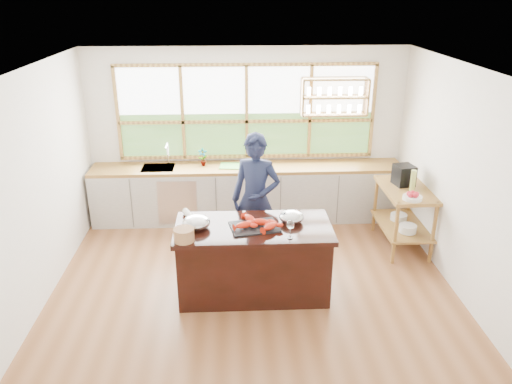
{
  "coord_description": "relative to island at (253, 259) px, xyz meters",
  "views": [
    {
      "loc": [
        -0.22,
        -5.47,
        3.5
      ],
      "look_at": [
        0.05,
        0.15,
        1.19
      ],
      "focal_mm": 35.0,
      "sensor_mm": 36.0,
      "label": 1
    }
  ],
  "objects": [
    {
      "name": "slate_board",
      "position": [
        0.01,
        -0.03,
        0.45
      ],
      "size": [
        0.62,
        0.5,
        0.02
      ],
      "primitive_type": "cube",
      "rotation": [
        0.0,
        0.0,
        0.19
      ],
      "color": "black",
      "rests_on": "island"
    },
    {
      "name": "ground_plane",
      "position": [
        0.0,
        0.2,
        -0.45
      ],
      "size": [
        5.0,
        5.0,
        0.0
      ],
      "primitive_type": "plane",
      "color": "#925C38"
    },
    {
      "name": "wine_bottle",
      "position": [
        2.24,
        1.01,
        0.6
      ],
      "size": [
        0.08,
        0.08,
        0.3
      ],
      "primitive_type": "cylinder",
      "rotation": [
        0.0,
        0.0,
        -0.1
      ],
      "color": "#ACBD59",
      "rests_on": "right_shelf_unit"
    },
    {
      "name": "parchment_roll",
      "position": [
        -0.77,
        0.25,
        0.49
      ],
      "size": [
        0.19,
        0.31,
        0.08
      ],
      "primitive_type": "cylinder",
      "rotation": [
        1.57,
        0.0,
        0.4
      ],
      "color": "silver",
      "rests_on": "island"
    },
    {
      "name": "island",
      "position": [
        0.0,
        0.0,
        0.0
      ],
      "size": [
        1.85,
        0.9,
        0.9
      ],
      "color": "black",
      "rests_on": "ground_plane"
    },
    {
      "name": "potted_plant",
      "position": [
        -0.7,
        2.2,
        0.59
      ],
      "size": [
        0.16,
        0.12,
        0.28
      ],
      "primitive_type": "imported",
      "rotation": [
        0.0,
        0.0,
        0.11
      ],
      "color": "slate",
      "rests_on": "back_counter"
    },
    {
      "name": "wine_glass",
      "position": [
        0.4,
        -0.32,
        0.61
      ],
      "size": [
        0.08,
        0.08,
        0.22
      ],
      "color": "white",
      "rests_on": "island"
    },
    {
      "name": "fruit_bowl",
      "position": [
        2.14,
        0.7,
        0.49
      ],
      "size": [
        0.25,
        0.25,
        0.11
      ],
      "color": "white",
      "rests_on": "right_shelf_unit"
    },
    {
      "name": "mixing_bowl_left",
      "position": [
        -0.67,
        -0.01,
        0.51
      ],
      "size": [
        0.33,
        0.33,
        0.16
      ],
      "primitive_type": "ellipsoid",
      "color": "#B2B4BA",
      "rests_on": "island"
    },
    {
      "name": "cutting_board",
      "position": [
        -0.23,
        2.14,
        0.45
      ],
      "size": [
        0.43,
        0.34,
        0.01
      ],
      "primitive_type": "cube",
      "rotation": [
        0.0,
        0.0,
        -0.12
      ],
      "color": "#5BB446",
      "rests_on": "back_counter"
    },
    {
      "name": "espresso_machine",
      "position": [
        2.19,
        1.24,
        0.59
      ],
      "size": [
        0.3,
        0.31,
        0.29
      ],
      "primitive_type": "cube",
      "rotation": [
        0.0,
        0.0,
        0.2
      ],
      "color": "black",
      "rests_on": "right_shelf_unit"
    },
    {
      "name": "mixing_bowl_right",
      "position": [
        0.46,
        0.1,
        0.51
      ],
      "size": [
        0.3,
        0.3,
        0.14
      ],
      "primitive_type": "ellipsoid",
      "color": "#B2B4BA",
      "rests_on": "island"
    },
    {
      "name": "right_shelf_unit",
      "position": [
        2.19,
        1.09,
        0.15
      ],
      "size": [
        0.62,
        1.1,
        0.9
      ],
      "color": "olive",
      "rests_on": "ground_plane"
    },
    {
      "name": "back_counter",
      "position": [
        -0.02,
        2.14,
        0.0
      ],
      "size": [
        4.9,
        0.63,
        0.9
      ],
      "color": "beige",
      "rests_on": "ground_plane"
    },
    {
      "name": "wicker_basket",
      "position": [
        -0.78,
        -0.33,
        0.52
      ],
      "size": [
        0.23,
        0.23,
        0.15
      ],
      "primitive_type": "cylinder",
      "color": "#A16F49",
      "rests_on": "island"
    },
    {
      "name": "lobster_pile",
      "position": [
        0.03,
        -0.04,
        0.5
      ],
      "size": [
        0.52,
        0.44,
        0.08
      ],
      "color": "red",
      "rests_on": "slate_board"
    },
    {
      "name": "room_shell",
      "position": [
        0.02,
        0.71,
        1.3
      ],
      "size": [
        5.02,
        4.52,
        2.71
      ],
      "color": "white",
      "rests_on": "ground_plane"
    },
    {
      "name": "cook",
      "position": [
        0.07,
        0.79,
        0.45
      ],
      "size": [
        0.76,
        0.62,
        1.8
      ],
      "primitive_type": "imported",
      "rotation": [
        0.0,
        0.0,
        -0.32
      ],
      "color": "#171D38",
      "rests_on": "ground_plane"
    }
  ]
}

